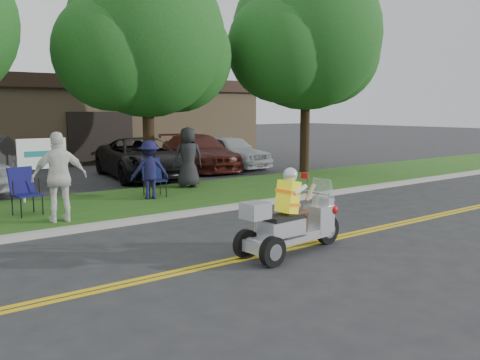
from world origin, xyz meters
TOP-DOWN VIEW (x-y plane):
  - ground at (0.00, 0.00)m, footprint 120.00×120.00m
  - centerline_near at (0.00, -0.58)m, footprint 60.00×0.10m
  - centerline_far at (0.00, -0.42)m, footprint 60.00×0.10m
  - curb at (0.00, 3.05)m, footprint 60.00×0.25m
  - grass_verge at (0.00, 5.20)m, footprint 60.00×4.00m
  - commercial_building at (2.00, 18.98)m, footprint 18.00×8.20m
  - tree_mid at (0.55, 7.23)m, footprint 5.88×4.80m
  - tree_right at (7.06, 7.03)m, footprint 6.86×5.60m
  - business_sign at (-2.90, 6.60)m, footprint 1.25×0.06m
  - trike_scooter at (-0.83, -0.78)m, footprint 2.33×0.80m
  - lawn_chair_a at (-3.78, 5.01)m, footprint 0.67×0.69m
  - lawn_chair_b at (-0.26, 5.48)m, footprint 0.61×0.63m
  - spectator_adult_right at (-3.35, 3.73)m, footprint 1.18×0.61m
  - spectator_chair_a at (-0.53, 5.15)m, footprint 1.14×0.86m
  - spectator_chair_b at (1.36, 6.28)m, footprint 1.04×0.81m
  - parked_car_mid at (1.50, 9.73)m, footprint 3.22×5.61m
  - parked_car_right at (4.50, 10.69)m, footprint 2.81×5.30m
  - parked_car_far_right at (5.85, 10.43)m, footprint 2.04×4.34m

SIDE VIEW (x-z plane):
  - ground at x=0.00m, z-range 0.00..0.00m
  - centerline_near at x=0.00m, z-range 0.00..0.01m
  - centerline_far at x=0.00m, z-range 0.00..0.01m
  - grass_verge at x=0.00m, z-range 0.01..0.11m
  - curb at x=0.00m, z-range 0.00..0.12m
  - trike_scooter at x=-0.83m, z-range -0.23..1.29m
  - lawn_chair_b at x=-0.26m, z-range 0.17..1.23m
  - lawn_chair_a at x=-3.78m, z-range 0.17..1.26m
  - parked_car_far_right at x=5.85m, z-range 0.00..1.44m
  - parked_car_right at x=4.50m, z-range 0.00..1.46m
  - parked_car_mid at x=1.50m, z-range 0.00..1.47m
  - spectator_chair_a at x=-0.53m, z-range 0.10..1.68m
  - spectator_chair_b at x=1.36m, z-range 0.10..1.97m
  - spectator_adult_right at x=-3.35m, z-range 0.10..2.04m
  - business_sign at x=-2.90m, z-range 0.38..2.13m
  - commercial_building at x=2.00m, z-range 0.01..4.01m
  - tree_mid at x=0.55m, z-range 0.91..7.96m
  - tree_right at x=7.06m, z-range 0.99..9.06m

